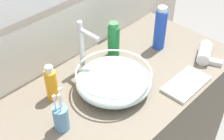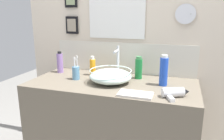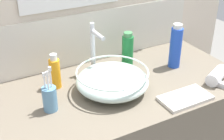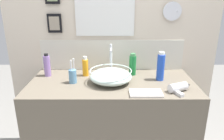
# 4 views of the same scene
# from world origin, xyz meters

# --- Properties ---
(glass_bowl_sink) EXTENTS (0.34, 0.34, 0.11)m
(glass_bowl_sink) POSITION_xyz_m (-0.01, -0.02, 0.88)
(glass_bowl_sink) COLOR silver
(glass_bowl_sink) RESTS_ON vanity_counter
(faucet) EXTENTS (0.02, 0.13, 0.27)m
(faucet) POSITION_xyz_m (-0.01, 0.17, 0.98)
(faucet) COLOR silver
(faucet) RESTS_ON vanity_counter
(hair_drier) EXTENTS (0.19, 0.18, 0.06)m
(hair_drier) POSITION_xyz_m (0.49, -0.18, 0.86)
(hair_drier) COLOR silver
(hair_drier) RESTS_ON vanity_counter
(toothbrush_cup) EXTENTS (0.06, 0.06, 0.20)m
(toothbrush_cup) POSITION_xyz_m (-0.31, -0.02, 0.88)
(toothbrush_cup) COLOR #598CB2
(toothbrush_cup) RESTS_ON vanity_counter
(lotion_bottle) EXTENTS (0.06, 0.06, 0.24)m
(lotion_bottle) POSITION_xyz_m (0.40, 0.04, 0.94)
(lotion_bottle) COLOR blue
(lotion_bottle) RESTS_ON vanity_counter
(spray_bottle) EXTENTS (0.05, 0.05, 0.17)m
(spray_bottle) POSITION_xyz_m (-0.23, 0.14, 0.90)
(spray_bottle) COLOR orange
(spray_bottle) RESTS_ON vanity_counter
(soap_dispenser) EXTENTS (0.06, 0.06, 0.19)m
(soap_dispenser) POSITION_xyz_m (0.18, 0.16, 0.92)
(soap_dispenser) COLOR #197233
(soap_dispenser) RESTS_ON vanity_counter
(hand_towel) EXTENTS (0.23, 0.13, 0.02)m
(hand_towel) POSITION_xyz_m (0.24, -0.24, 0.83)
(hand_towel) COLOR silver
(hand_towel) RESTS_ON vanity_counter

